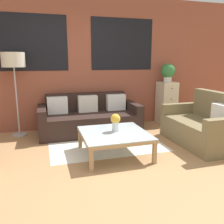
% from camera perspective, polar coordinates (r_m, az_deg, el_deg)
% --- Properties ---
extents(ground_plane, '(16.00, 16.00, 0.00)m').
position_cam_1_polar(ground_plane, '(3.20, 0.04, -14.91)').
color(ground_plane, '#AD7F51').
extents(wall_back_brick, '(8.40, 0.09, 2.80)m').
position_cam_1_polar(wall_back_brick, '(5.22, -7.79, 11.67)').
color(wall_back_brick, brown).
rests_on(wall_back_brick, ground_plane).
extents(rug, '(1.97, 1.43, 0.00)m').
position_cam_1_polar(rug, '(4.33, -1.74, -7.36)').
color(rug, silver).
rests_on(rug, ground_plane).
extents(couch_dark, '(2.02, 0.88, 0.78)m').
position_cam_1_polar(couch_dark, '(4.91, -5.48, -1.57)').
color(couch_dark, black).
rests_on(couch_dark, ground_plane).
extents(settee_vintage, '(0.80, 1.41, 0.92)m').
position_cam_1_polar(settee_vintage, '(4.50, 20.99, -3.33)').
color(settee_vintage, olive).
rests_on(settee_vintage, ground_plane).
extents(coffee_table, '(1.01, 1.01, 0.37)m').
position_cam_1_polar(coffee_table, '(3.70, 0.54, -5.63)').
color(coffee_table, silver).
rests_on(coffee_table, ground_plane).
extents(floor_lamp, '(0.43, 0.43, 1.61)m').
position_cam_1_polar(floor_lamp, '(4.88, -22.62, 10.85)').
color(floor_lamp, '#B2B2B7').
rests_on(floor_lamp, ground_plane).
extents(drawer_cabinet, '(0.38, 0.43, 0.97)m').
position_cam_1_polar(drawer_cabinet, '(5.70, 12.96, 2.18)').
color(drawer_cabinet, beige).
rests_on(drawer_cabinet, ground_plane).
extents(potted_plant, '(0.33, 0.33, 0.42)m').
position_cam_1_polar(potted_plant, '(5.62, 13.32, 9.43)').
color(potted_plant, silver).
rests_on(potted_plant, drawer_cabinet).
extents(flower_vase, '(0.15, 0.15, 0.28)m').
position_cam_1_polar(flower_vase, '(3.69, 0.84, -2.22)').
color(flower_vase, silver).
rests_on(flower_vase, coffee_table).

